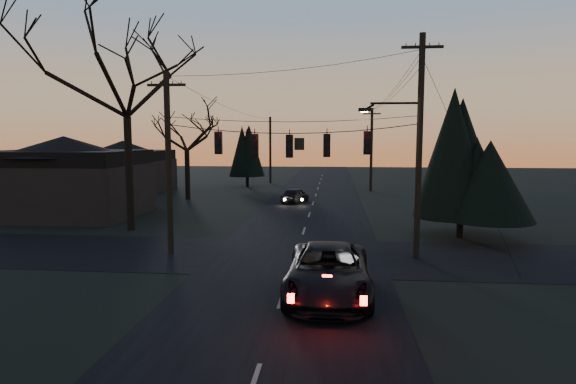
# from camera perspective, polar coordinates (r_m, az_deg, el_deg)

# --- Properties ---
(ground_plane) EXTENTS (160.00, 160.00, 0.00)m
(ground_plane) POSITION_cam_1_polar(r_m,az_deg,el_deg) (13.22, -2.72, -18.04)
(ground_plane) COLOR black
(main_road) EXTENTS (8.00, 120.00, 0.02)m
(main_road) POSITION_cam_1_polar(r_m,az_deg,el_deg) (32.41, 2.35, -3.28)
(main_road) COLOR black
(main_road) RESTS_ON ground
(cross_road) EXTENTS (60.00, 7.00, 0.02)m
(cross_road) POSITION_cam_1_polar(r_m,az_deg,el_deg) (22.64, 0.93, -7.54)
(cross_road) COLOR black
(cross_road) RESTS_ON ground
(utility_pole_right) EXTENTS (5.00, 0.30, 10.00)m
(utility_pole_right) POSITION_cam_1_polar(r_m,az_deg,el_deg) (22.89, 14.92, -7.62)
(utility_pole_right) COLOR black
(utility_pole_right) RESTS_ON ground
(utility_pole_left) EXTENTS (1.80, 0.30, 8.50)m
(utility_pole_left) POSITION_cam_1_polar(r_m,az_deg,el_deg) (23.87, -13.69, -7.01)
(utility_pole_left) COLOR black
(utility_pole_left) RESTS_ON ground
(utility_pole_far_r) EXTENTS (1.80, 0.30, 8.50)m
(utility_pole_far_r) POSITION_cam_1_polar(r_m,az_deg,el_deg) (50.34, 9.76, 0.10)
(utility_pole_far_r) COLOR black
(utility_pole_far_r) RESTS_ON ground
(utility_pole_far_l) EXTENTS (0.30, 0.30, 8.00)m
(utility_pole_far_l) POSITION_cam_1_polar(r_m,az_deg,el_deg) (58.67, -2.10, 1.08)
(utility_pole_far_l) COLOR black
(utility_pole_far_l) RESTS_ON ground
(span_signal_assembly) EXTENTS (11.50, 0.44, 1.66)m
(span_signal_assembly) POSITION_cam_1_polar(r_m,az_deg,el_deg) (21.99, 0.33, 5.67)
(span_signal_assembly) COLOR black
(span_signal_assembly) RESTS_ON ground
(bare_tree_left) EXTENTS (9.68, 9.68, 13.38)m
(bare_tree_left) POSITION_cam_1_polar(r_m,az_deg,el_deg) (30.00, -18.72, 13.54)
(bare_tree_left) COLOR black
(bare_tree_left) RESTS_ON ground
(evergreen_right) EXTENTS (4.88, 4.88, 7.41)m
(evergreen_right) POSITION_cam_1_polar(r_m,az_deg,el_deg) (27.82, 19.99, 3.63)
(evergreen_right) COLOR black
(evergreen_right) RESTS_ON ground
(bare_tree_dist) EXTENTS (6.23, 6.23, 8.70)m
(bare_tree_dist) POSITION_cam_1_polar(r_m,az_deg,el_deg) (43.68, -11.95, 7.08)
(bare_tree_dist) COLOR black
(bare_tree_dist) RESTS_ON ground
(evergreen_dist) EXTENTS (3.33, 3.33, 6.40)m
(evergreen_dist) POSITION_cam_1_polar(r_m,az_deg,el_deg) (54.02, -4.87, 4.62)
(evergreen_dist) COLOR black
(evergreen_dist) RESTS_ON ground
(house_left_near) EXTENTS (10.00, 8.00, 5.60)m
(house_left_near) POSITION_cam_1_polar(r_m,az_deg,el_deg) (37.10, -24.87, 1.70)
(house_left_near) COLOR black
(house_left_near) RESTS_ON ground
(house_left_far) EXTENTS (9.00, 7.00, 5.20)m
(house_left_far) POSITION_cam_1_polar(r_m,az_deg,el_deg) (52.69, -18.90, 2.96)
(house_left_far) COLOR black
(house_left_far) RESTS_ON ground
(suv_near) EXTENTS (2.88, 6.20, 1.72)m
(suv_near) POSITION_cam_1_polar(r_m,az_deg,el_deg) (16.91, 4.80, -9.42)
(suv_near) COLOR black
(suv_near) RESTS_ON ground
(sedan_oncoming_a) EXTENTS (2.45, 4.01, 1.28)m
(sedan_oncoming_a) POSITION_cam_1_polar(r_m,az_deg,el_deg) (40.72, 0.85, -0.39)
(sedan_oncoming_a) COLOR black
(sedan_oncoming_a) RESTS_ON ground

